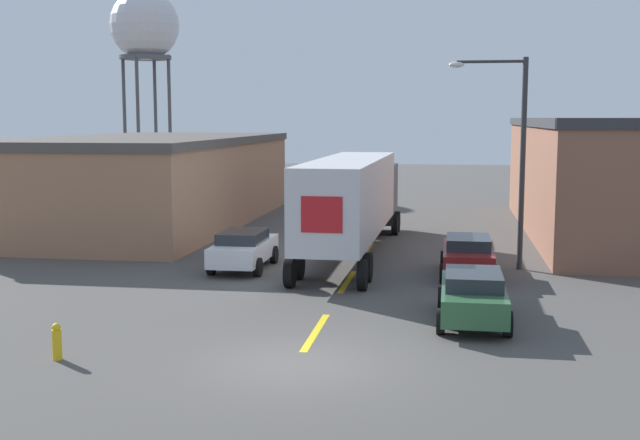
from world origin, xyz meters
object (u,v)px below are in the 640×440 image
at_px(parked_car_right_mid, 468,255).
at_px(water_tower, 145,28).
at_px(fire_hydrant, 57,342).
at_px(street_lamp, 513,146).
at_px(parked_car_right_near, 473,295).
at_px(parked_car_left_far, 244,248).
at_px(semi_truck, 354,196).

distance_m(parked_car_right_mid, water_tower, 44.98).
height_order(water_tower, fire_hydrant, water_tower).
bearing_deg(street_lamp, water_tower, 128.92).
bearing_deg(parked_car_right_near, street_lamp, 79.13).
bearing_deg(parked_car_right_mid, parked_car_right_near, -90.00).
bearing_deg(parked_car_left_far, parked_car_right_mid, -0.76).
height_order(parked_car_right_mid, water_tower, water_tower).
distance_m(parked_car_right_near, street_lamp, 9.19).
xyz_separation_m(semi_truck, street_lamp, (6.10, -2.27, 2.14)).
relative_size(parked_car_right_near, parked_car_right_mid, 1.00).
distance_m(parked_car_right_near, water_tower, 50.26).
height_order(semi_truck, parked_car_right_near, semi_truck).
relative_size(parked_car_left_far, fire_hydrant, 4.93).
height_order(parked_car_right_near, fire_hydrant, parked_car_right_near).
xyz_separation_m(parked_car_right_mid, water_tower, (-25.41, 35.10, 12.07)).
relative_size(parked_car_right_mid, street_lamp, 0.55).
bearing_deg(fire_hydrant, street_lamp, 49.71).
relative_size(parked_car_left_far, street_lamp, 0.55).
xyz_separation_m(water_tower, street_lamp, (26.99, -33.42, -8.30)).
relative_size(water_tower, street_lamp, 2.05).
xyz_separation_m(parked_car_left_far, street_lamp, (9.76, 1.57, 3.77)).
distance_m(semi_truck, water_tower, 38.93).
bearing_deg(parked_car_right_near, parked_car_right_mid, 90.00).
relative_size(parked_car_right_near, street_lamp, 0.55).
bearing_deg(semi_truck, parked_car_right_mid, -40.16).
xyz_separation_m(semi_truck, parked_car_right_mid, (4.52, -3.95, -1.63)).
height_order(parked_car_left_far, parked_car_right_mid, same).
distance_m(parked_car_right_near, parked_car_left_far, 10.56).
distance_m(parked_car_right_mid, street_lamp, 4.42).
distance_m(semi_truck, parked_car_right_near, 11.55).
relative_size(parked_car_right_mid, fire_hydrant, 4.93).
height_order(parked_car_right_near, street_lamp, street_lamp).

